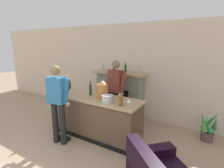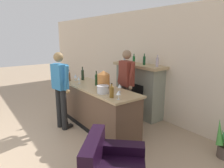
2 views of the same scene
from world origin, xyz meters
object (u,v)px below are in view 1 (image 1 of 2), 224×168
object	(u,v)px
person_customer	(58,101)
wine_glass_front_left	(63,88)
wine_bottle_chardonnay_pale	(121,100)
potted_plant_corner	(208,128)
wine_bottle_port_short	(57,88)
wine_glass_near_bucket	(120,94)
wine_glass_mid_counter	(129,101)
wine_bottle_rose_blush	(69,85)
wine_glass_front_right	(71,90)
fireplace_stone	(120,94)
person_bartender	(116,91)
copper_dispenser	(102,89)
ice_bucket_steel	(107,99)
wine_bottle_cabernet_heavy	(90,89)

from	to	relation	value
person_customer	wine_glass_front_left	world-z (taller)	person_customer
wine_bottle_chardonnay_pale	person_customer	bearing A→B (deg)	-159.88
potted_plant_corner	wine_glass_front_left	bearing A→B (deg)	-159.74
wine_bottle_port_short	wine_glass_near_bucket	world-z (taller)	wine_bottle_port_short
wine_glass_mid_counter	wine_glass_near_bucket	size ratio (longest dim) A/B	0.95
wine_bottle_rose_blush	wine_glass_front_left	world-z (taller)	wine_bottle_rose_blush
wine_glass_front_right	fireplace_stone	bearing A→B (deg)	69.86
person_bartender	wine_glass_front_left	distance (m)	1.36
person_bartender	wine_bottle_rose_blush	size ratio (longest dim) A/B	5.19
wine_bottle_chardonnay_pale	wine_glass_near_bucket	xyz separation A→B (m)	(-0.22, 0.36, -0.01)
wine_glass_mid_counter	copper_dispenser	bearing A→B (deg)	165.88
wine_glass_front_left	wine_glass_mid_counter	bearing A→B (deg)	-3.26
potted_plant_corner	ice_bucket_steel	distance (m)	2.40
wine_glass_front_right	wine_bottle_cabernet_heavy	bearing A→B (deg)	28.44
person_customer	wine_bottle_port_short	distance (m)	0.71
wine_glass_near_bucket	ice_bucket_steel	bearing A→B (deg)	-110.86
wine_bottle_cabernet_heavy	wine_bottle_chardonnay_pale	xyz separation A→B (m)	(0.98, -0.28, -0.02)
person_customer	wine_glass_front_right	distance (m)	0.55
copper_dispenser	wine_bottle_chardonnay_pale	xyz separation A→B (m)	(0.59, -0.22, -0.08)
wine_bottle_port_short	ice_bucket_steel	bearing A→B (deg)	1.81
person_customer	wine_bottle_rose_blush	world-z (taller)	person_customer
wine_bottle_rose_blush	wine_bottle_cabernet_heavy	size ratio (longest dim) A/B	1.01
wine_glass_near_bucket	fireplace_stone	bearing A→B (deg)	118.86
wine_bottle_port_short	wine_glass_front_right	size ratio (longest dim) A/B	1.68
person_bartender	wine_bottle_cabernet_heavy	distance (m)	0.72
wine_bottle_rose_blush	wine_bottle_chardonnay_pale	bearing A→B (deg)	-10.54
fireplace_stone	copper_dispenser	bearing A→B (deg)	-78.40
wine_glass_mid_counter	wine_bottle_rose_blush	bearing A→B (deg)	171.38
fireplace_stone	potted_plant_corner	xyz separation A→B (m)	(2.39, -0.17, -0.39)
wine_bottle_rose_blush	wine_bottle_chardonnay_pale	distance (m)	1.73
person_bartender	wine_bottle_cabernet_heavy	world-z (taller)	person_bartender
wine_bottle_chardonnay_pale	wine_glass_mid_counter	size ratio (longest dim) A/B	1.70
wine_bottle_cabernet_heavy	wine_bottle_chardonnay_pale	size ratio (longest dim) A/B	1.25
wine_bottle_cabernet_heavy	wine_bottle_rose_blush	bearing A→B (deg)	177.39
fireplace_stone	wine_bottle_cabernet_heavy	distance (m)	1.32
potted_plant_corner	wine_bottle_chardonnay_pale	bearing A→B (deg)	-138.25
person_customer	person_bartender	distance (m)	1.51
person_bartender	wine_glass_front_left	size ratio (longest dim) A/B	11.30
copper_dispenser	ice_bucket_steel	distance (m)	0.34
ice_bucket_steel	wine_bottle_rose_blush	bearing A→B (deg)	168.29
ice_bucket_steel	person_customer	bearing A→B (deg)	-151.83
wine_bottle_chardonnay_pale	wine_glass_front_right	distance (m)	1.40
wine_bottle_cabernet_heavy	wine_glass_mid_counter	size ratio (longest dim) A/B	2.12
copper_dispenser	wine_glass_near_bucket	distance (m)	0.41
fireplace_stone	copper_dispenser	world-z (taller)	fireplace_stone
person_customer	wine_bottle_rose_blush	bearing A→B (deg)	118.20
potted_plant_corner	copper_dispenser	size ratio (longest dim) A/B	1.73
potted_plant_corner	person_customer	world-z (taller)	person_customer
person_bartender	wine_bottle_chardonnay_pale	size ratio (longest dim) A/B	6.51
potted_plant_corner	wine_bottle_chardonnay_pale	xyz separation A→B (m)	(-1.52, -1.36, 0.78)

